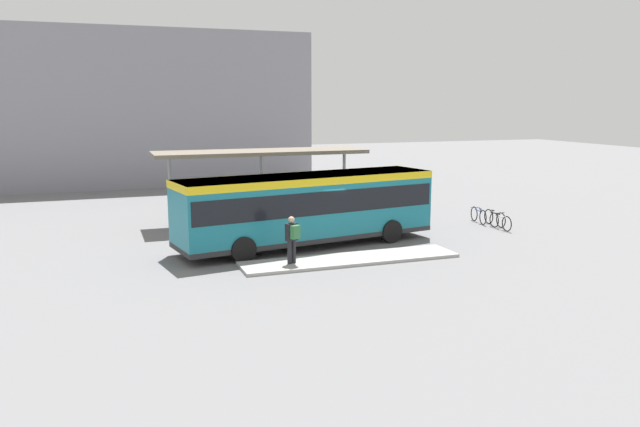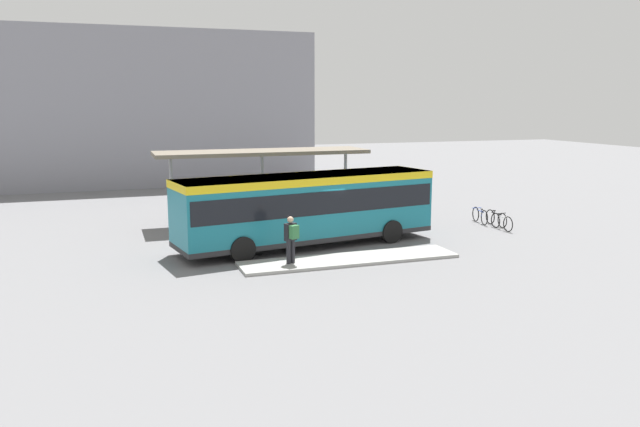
% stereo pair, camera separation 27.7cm
% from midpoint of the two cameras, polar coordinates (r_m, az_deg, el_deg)
% --- Properties ---
extents(ground_plane, '(120.00, 120.00, 0.00)m').
position_cam_midpoint_polar(ground_plane, '(26.03, -1.44, -2.97)').
color(ground_plane, slate).
extents(curb_island, '(8.39, 1.80, 0.12)m').
position_cam_midpoint_polar(curb_island, '(23.59, 2.45, -4.21)').
color(curb_island, '#9E9E99').
rests_on(curb_island, ground_plane).
extents(city_bus, '(11.22, 4.35, 2.97)m').
position_cam_midpoint_polar(city_bus, '(25.70, -1.44, 0.83)').
color(city_bus, '#197284').
rests_on(city_bus, ground_plane).
extents(pedestrian_waiting, '(0.50, 0.54, 1.74)m').
position_cam_midpoint_polar(pedestrian_waiting, '(22.53, -2.90, -2.14)').
color(pedestrian_waiting, '#232328').
rests_on(pedestrian_waiting, curb_island).
extents(bicycle_white, '(0.48, 1.72, 0.74)m').
position_cam_midpoint_polar(bicycle_white, '(30.47, 15.92, -0.72)').
color(bicycle_white, black).
rests_on(bicycle_white, ground_plane).
extents(bicycle_black, '(0.48, 1.73, 0.75)m').
position_cam_midpoint_polar(bicycle_black, '(31.34, 15.44, -0.40)').
color(bicycle_black, black).
rests_on(bicycle_black, ground_plane).
extents(bicycle_blue, '(0.48, 1.74, 0.76)m').
position_cam_midpoint_polar(bicycle_blue, '(31.85, 14.05, -0.16)').
color(bicycle_blue, black).
rests_on(bicycle_blue, ground_plane).
extents(station_shelter, '(10.33, 2.81, 3.59)m').
position_cam_midpoint_polar(station_shelter, '(30.67, -5.69, 5.44)').
color(station_shelter, '#706656').
rests_on(station_shelter, ground_plane).
extents(station_building, '(26.18, 15.37, 10.90)m').
position_cam_midpoint_polar(station_building, '(51.99, -17.79, 9.15)').
color(station_building, gray).
rests_on(station_building, ground_plane).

